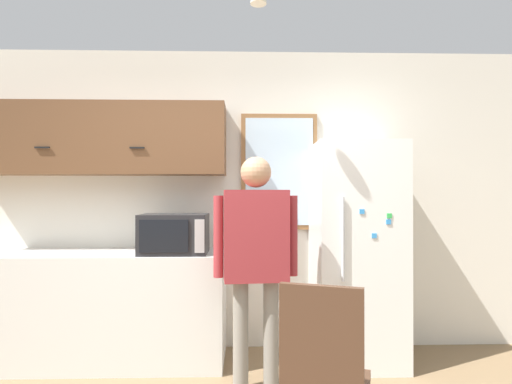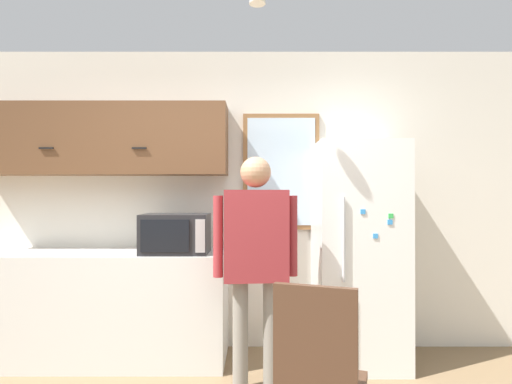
{
  "view_description": "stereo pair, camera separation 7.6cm",
  "coord_description": "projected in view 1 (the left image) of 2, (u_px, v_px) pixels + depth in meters",
  "views": [
    {
      "loc": [
        0.18,
        -1.62,
        1.39
      ],
      "look_at": [
        0.25,
        1.11,
        1.41
      ],
      "focal_mm": 28.0,
      "sensor_mm": 36.0,
      "label": 1
    },
    {
      "loc": [
        0.26,
        -1.62,
        1.39
      ],
      "look_at": [
        0.25,
        1.11,
        1.41
      ],
      "focal_mm": 28.0,
      "sensor_mm": 36.0,
      "label": 2
    }
  ],
  "objects": [
    {
      "name": "back_wall",
      "position": [
        226.0,
        199.0,
        3.67
      ],
      "size": [
        6.0,
        0.06,
        2.7
      ],
      "color": "silver",
      "rests_on": "ground_plane"
    },
    {
      "name": "counter",
      "position": [
        92.0,
        307.0,
        3.31
      ],
      "size": [
        2.2,
        0.6,
        0.91
      ],
      "color": "silver",
      "rests_on": "ground_plane"
    },
    {
      "name": "upper_cabinets",
      "position": [
        98.0,
        139.0,
        3.45
      ],
      "size": [
        2.2,
        0.35,
        0.61
      ],
      "color": "brown"
    },
    {
      "name": "microwave",
      "position": [
        174.0,
        234.0,
        3.23
      ],
      "size": [
        0.53,
        0.37,
        0.32
      ],
      "color": "#232326",
      "rests_on": "counter"
    },
    {
      "name": "person",
      "position": [
        256.0,
        247.0,
        2.84
      ],
      "size": [
        0.6,
        0.26,
        1.66
      ],
      "rotation": [
        0.0,
        0.0,
        0.08
      ],
      "color": "gray",
      "rests_on": "ground_plane"
    },
    {
      "name": "refrigerator",
      "position": [
        356.0,
        252.0,
        3.34
      ],
      "size": [
        0.7,
        0.67,
        1.82
      ],
      "color": "white",
      "rests_on": "ground_plane"
    },
    {
      "name": "chair",
      "position": [
        324.0,
        374.0,
        1.91
      ],
      "size": [
        0.53,
        0.53,
        0.98
      ],
      "rotation": [
        0.0,
        0.0,
        2.81
      ],
      "color": "#472D1E",
      "rests_on": "ground_plane"
    },
    {
      "name": "window",
      "position": [
        279.0,
        172.0,
        3.64
      ],
      "size": [
        0.69,
        0.05,
        1.05
      ],
      "color": "olive"
    },
    {
      "name": "ceiling_light",
      "position": [
        258.0,
        3.0,
        2.68
      ],
      "size": [
        0.11,
        0.11,
        0.01
      ],
      "color": "white"
    }
  ]
}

